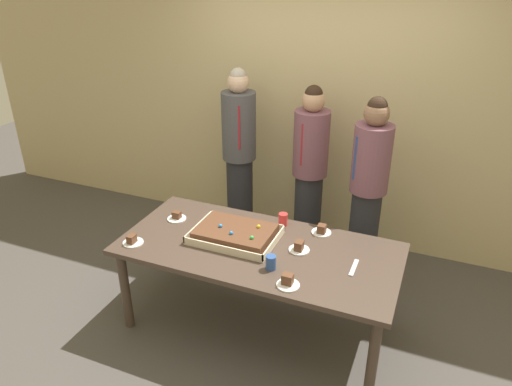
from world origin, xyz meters
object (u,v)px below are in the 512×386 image
sheet_cake (235,234)px  plated_slice_center_front (322,230)px  plated_slice_near_right (132,241)px  person_striped_tie_right (310,171)px  drink_cup_middle (271,262)px  cake_server_utensil (354,268)px  plated_slice_far_left (299,248)px  person_green_shirt_behind (239,156)px  drink_cup_nearest (283,219)px  party_table (258,255)px  plated_slice_near_left (177,217)px  plated_slice_far_right (288,282)px  person_serving_front (368,191)px

sheet_cake → plated_slice_center_front: 0.65m
plated_slice_near_right → person_striped_tie_right: 1.73m
drink_cup_middle → cake_server_utensil: size_ratio=0.50×
plated_slice_far_left → person_green_shirt_behind: 1.44m
plated_slice_near_right → drink_cup_middle: 1.05m
sheet_cake → drink_cup_nearest: 0.41m
drink_cup_nearest → drink_cup_middle: size_ratio=1.00×
plated_slice_near_right → plated_slice_center_front: 1.40m
party_table → person_green_shirt_behind: (-0.66, 1.13, 0.26)m
plated_slice_near_right → person_striped_tie_right: (0.89, 1.47, 0.12)m
plated_slice_center_front → plated_slice_far_left: bearing=-105.7°
plated_slice_center_front → drink_cup_middle: bearing=-108.2°
plated_slice_near_right → plated_slice_far_left: (1.15, 0.37, 0.00)m
plated_slice_near_left → drink_cup_nearest: (0.82, 0.23, 0.03)m
party_table → drink_cup_middle: drink_cup_middle is taller
person_green_shirt_behind → plated_slice_far_left: bearing=18.8°
drink_cup_nearest → person_striped_tie_right: size_ratio=0.06×
drink_cup_nearest → person_green_shirt_behind: bearing=133.0°
plated_slice_near_left → plated_slice_center_front: plated_slice_center_front is taller
plated_slice_near_right → plated_slice_far_right: size_ratio=1.00×
party_table → sheet_cake: size_ratio=3.23×
plated_slice_far_left → drink_cup_nearest: bearing=127.3°
sheet_cake → plated_slice_near_left: sheet_cake is taller
plated_slice_far_left → person_serving_front: person_serving_front is taller
plated_slice_center_front → person_striped_tie_right: (-0.34, 0.80, 0.11)m
plated_slice_center_front → person_striped_tie_right: bearing=113.0°
sheet_cake → drink_cup_middle: size_ratio=6.25×
sheet_cake → plated_slice_center_front: (0.57, 0.32, -0.02)m
plated_slice_near_right → person_serving_front: person_serving_front is taller
plated_slice_center_front → person_serving_front: bearing=67.4°
plated_slice_far_left → plated_slice_center_front: plated_slice_far_left is taller
party_table → plated_slice_near_left: plated_slice_near_left is taller
cake_server_utensil → person_green_shirt_behind: person_green_shirt_behind is taller
plated_slice_center_front → drink_cup_nearest: size_ratio=1.50×
plated_slice_near_right → plated_slice_center_front: (1.24, 0.67, 0.00)m
person_serving_front → plated_slice_near_left: bearing=-17.3°
drink_cup_middle → person_green_shirt_behind: size_ratio=0.06×
party_table → plated_slice_far_right: (0.34, -0.35, 0.10)m
sheet_cake → person_striped_tie_right: person_striped_tie_right is taller
person_serving_front → person_green_shirt_behind: 1.28m
plated_slice_far_left → person_green_shirt_behind: size_ratio=0.09×
plated_slice_center_front → person_striped_tie_right: 0.88m
person_green_shirt_behind → person_striped_tie_right: bearing=69.5°
plated_slice_center_front → cake_server_utensil: bearing=-48.1°
drink_cup_middle → plated_slice_near_left: bearing=159.6°
drink_cup_nearest → cake_server_utensil: size_ratio=0.50×
plated_slice_near_right → plated_slice_far_right: (1.21, -0.04, 0.01)m
sheet_cake → drink_cup_middle: (0.38, -0.26, 0.01)m
person_serving_front → person_striped_tie_right: person_serving_front is taller
person_serving_front → person_green_shirt_behind: bearing=-57.2°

